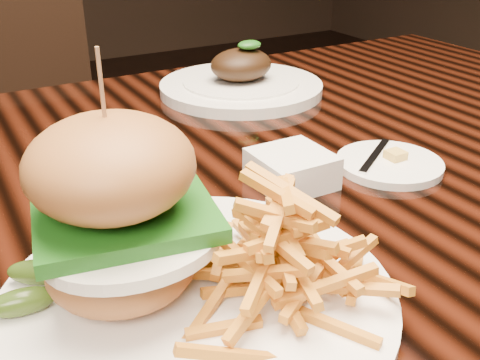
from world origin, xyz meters
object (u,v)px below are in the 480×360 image
dining_table (206,224)px  far_dish (241,83)px  burger_plate (194,244)px  chair_far (18,123)px

dining_table → far_dish: size_ratio=5.76×
burger_plate → chair_far: size_ratio=0.34×
dining_table → far_dish: far_dish is taller
far_dish → chair_far: size_ratio=0.29×
far_dish → chair_far: 0.74m
dining_table → far_dish: (0.19, 0.25, 0.09)m
burger_plate → dining_table: bearing=84.0°
far_dish → dining_table: bearing=-128.0°
burger_plate → chair_far: bearing=110.8°
dining_table → burger_plate: (-0.12, -0.23, 0.14)m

